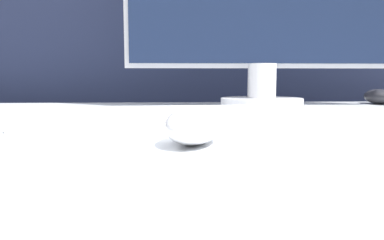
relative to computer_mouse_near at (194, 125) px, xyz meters
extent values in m
cube|color=black|center=(-0.06, 0.81, -0.08)|extent=(5.00, 0.03, 1.29)
ellipsoid|color=white|center=(0.00, 0.00, 0.00)|extent=(0.09, 0.12, 0.04)
cube|color=white|center=(-0.03, 0.18, -0.01)|extent=(0.46, 0.19, 0.02)
cube|color=silver|center=(-0.03, 0.18, 0.00)|extent=(0.43, 0.17, 0.01)
cylinder|color=silver|center=(0.21, 0.53, -0.01)|extent=(0.21, 0.21, 0.02)
cylinder|color=silver|center=(0.21, 0.53, 0.04)|extent=(0.07, 0.07, 0.09)
ellipsoid|color=#232328|center=(0.55, 0.58, 0.00)|extent=(0.07, 0.11, 0.04)
camera|label=1|loc=(-0.03, -0.42, 0.06)|focal=35.00mm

